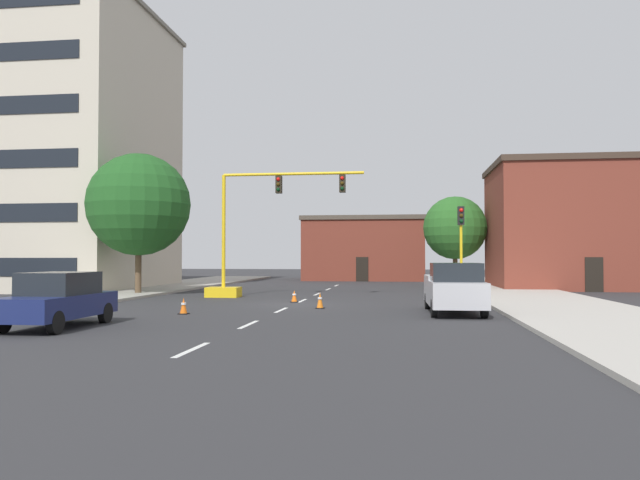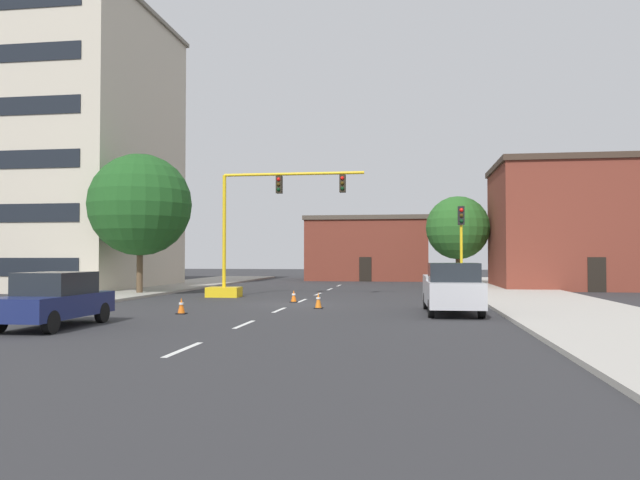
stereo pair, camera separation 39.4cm
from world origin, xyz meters
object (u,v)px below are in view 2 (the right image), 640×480
object	(u,v)px
traffic_cone_roadside_b	(181,306)
tree_right_far	(458,228)
traffic_cone_roadside_a	(318,301)
traffic_signal_gantry	(243,257)
traffic_light_pole_right	(461,231)
tree_left_near	(140,205)
traffic_cone_roadside_c	(294,296)
sedan_navy_near_left	(55,299)
pickup_truck_silver	(452,289)

from	to	relation	value
traffic_cone_roadside_b	tree_right_far	bearing A→B (deg)	63.87
tree_right_far	traffic_cone_roadside_a	size ratio (longest dim) A/B	9.93
traffic_cone_roadside_a	traffic_signal_gantry	bearing A→B (deg)	127.77
traffic_light_pole_right	traffic_cone_roadside_a	distance (m)	9.28
tree_left_near	traffic_cone_roadside_c	xyz separation A→B (m)	(9.96, -4.34, -4.96)
sedan_navy_near_left	traffic_cone_roadside_c	distance (m)	12.79
traffic_light_pole_right	traffic_cone_roadside_a	world-z (taller)	traffic_light_pole_right
traffic_cone_roadside_c	traffic_cone_roadside_b	bearing A→B (deg)	-115.53
pickup_truck_silver	traffic_cone_roadside_b	size ratio (longest dim) A/B	8.60
pickup_truck_silver	traffic_cone_roadside_b	xyz separation A→B (m)	(-10.42, -1.73, -0.66)
pickup_truck_silver	traffic_cone_roadside_c	bearing A→B (deg)	145.73
tree_left_near	traffic_signal_gantry	bearing A→B (deg)	-9.36
sedan_navy_near_left	traffic_cone_roadside_c	world-z (taller)	sedan_navy_near_left
tree_left_near	sedan_navy_near_left	xyz separation A→B (m)	(4.46, -15.87, -4.37)
traffic_light_pole_right	tree_left_near	distance (m)	18.38
pickup_truck_silver	tree_left_near	bearing A→B (deg)	151.67
traffic_signal_gantry	tree_left_near	size ratio (longest dim) A/B	1.05
sedan_navy_near_left	traffic_cone_roadside_a	distance (m)	10.88
tree_left_near	traffic_cone_roadside_a	size ratio (longest dim) A/B	11.84
tree_right_far	traffic_cone_roadside_a	xyz separation A→B (m)	(-7.61, -22.27, -4.12)
traffic_light_pole_right	pickup_truck_silver	distance (m)	7.82
pickup_truck_silver	traffic_cone_roadside_c	xyz separation A→B (m)	(-7.24, 4.93, -0.68)
pickup_truck_silver	traffic_cone_roadside_a	world-z (taller)	pickup_truck_silver
tree_right_far	sedan_navy_near_left	distance (m)	34.00
tree_right_far	traffic_signal_gantry	bearing A→B (deg)	-129.37
tree_right_far	traffic_cone_roadside_b	size ratio (longest dim) A/B	10.93
tree_right_far	sedan_navy_near_left	world-z (taller)	tree_right_far
tree_left_near	traffic_cone_roadside_c	distance (m)	11.95
traffic_light_pole_right	tree_right_far	size ratio (longest dim) A/B	0.69
traffic_cone_roadside_b	sedan_navy_near_left	bearing A→B (deg)	-115.44
traffic_signal_gantry	traffic_cone_roadside_c	bearing A→B (deg)	-43.40
traffic_cone_roadside_b	traffic_cone_roadside_c	bearing A→B (deg)	64.47
tree_left_near	traffic_cone_roadside_c	world-z (taller)	tree_left_near
pickup_truck_silver	sedan_navy_near_left	size ratio (longest dim) A/B	1.20
tree_left_near	traffic_cone_roadside_a	distance (m)	14.86
traffic_light_pole_right	traffic_cone_roadside_c	world-z (taller)	traffic_light_pole_right
traffic_light_pole_right	traffic_cone_roadside_a	xyz separation A→B (m)	(-6.51, -5.81, -3.19)
tree_left_near	traffic_cone_roadside_b	bearing A→B (deg)	-58.37
sedan_navy_near_left	traffic_cone_roadside_c	xyz separation A→B (m)	(5.50, 11.53, -0.59)
traffic_signal_gantry	tree_right_far	bearing A→B (deg)	50.63
tree_right_far	traffic_cone_roadside_c	world-z (taller)	tree_right_far
traffic_light_pole_right	traffic_cone_roadside_b	distance (m)	14.92
pickup_truck_silver	traffic_cone_roadside_b	distance (m)	10.59
traffic_light_pole_right	tree_right_far	world-z (taller)	tree_right_far
pickup_truck_silver	sedan_navy_near_left	distance (m)	14.35
tree_right_far	pickup_truck_silver	size ratio (longest dim) A/B	1.27
tree_right_far	traffic_cone_roadside_b	bearing A→B (deg)	-116.13
traffic_light_pole_right	tree_right_far	distance (m)	16.52
traffic_light_pole_right	pickup_truck_silver	bearing A→B (deg)	-97.69
sedan_navy_near_left	traffic_signal_gantry	bearing A→B (deg)	82.14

